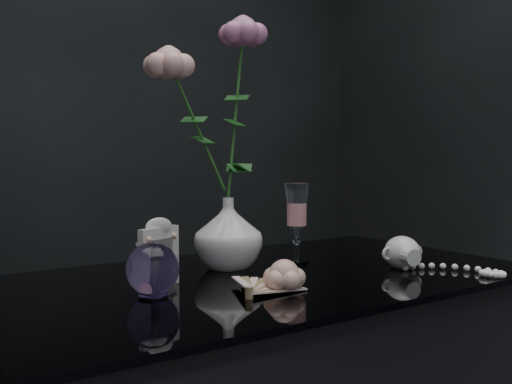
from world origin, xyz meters
TOP-DOWN VIEW (x-y plane):
  - vase at (-0.03, 0.14)m, footprint 0.14×0.14m
  - wine_glass at (0.12, 0.11)m, footprint 0.07×0.07m
  - picture_frame at (-0.21, 0.08)m, footprint 0.11×0.10m
  - paperweight at (-0.25, 0.03)m, footprint 0.10×0.10m
  - paper_fan at (-0.13, -0.09)m, footprint 0.28×0.25m
  - loose_rose at (-0.05, -0.08)m, footprint 0.18×0.20m
  - pearl_jar at (0.27, -0.05)m, footprint 0.29×0.30m
  - roses at (-0.06, 0.14)m, footprint 0.26×0.11m

SIDE VIEW (x-z plane):
  - paper_fan at x=-0.13m, z-range 0.76..0.79m
  - loose_rose at x=-0.05m, z-range 0.76..0.82m
  - pearl_jar at x=0.27m, z-range 0.76..0.83m
  - paperweight at x=-0.25m, z-range 0.76..0.85m
  - picture_frame at x=-0.21m, z-range 0.76..0.88m
  - vase at x=-0.03m, z-range 0.76..0.91m
  - wine_glass at x=0.12m, z-range 0.76..0.93m
  - roses at x=-0.06m, z-range 0.88..1.30m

